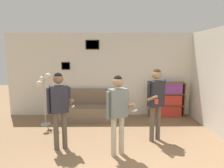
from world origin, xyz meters
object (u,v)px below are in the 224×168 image
Objects in this scene: person_player_foreground_left at (59,103)px; drinking_cup at (165,81)px; floor_lamp at (44,88)px; person_player_foreground_center at (118,107)px; bottle_on_floor at (62,123)px; person_watcher_holding_cup at (156,97)px; couch at (88,109)px; bookshelf at (167,100)px.

person_player_foreground_left is 3.61m from drinking_cup.
person_player_foreground_left reaches higher than floor_lamp.
drinking_cup is at bearing 37.92° from person_player_foreground_left.
floor_lamp is at bearing 139.21° from person_player_foreground_center.
floor_lamp is 5.44× the size of bottle_on_floor.
person_watcher_holding_cup reaches higher than person_player_foreground_left.
person_player_foreground_left is 1.02× the size of person_player_foreground_center.
couch is 1.09× the size of person_watcher_holding_cup.
person_player_foreground_left reaches higher than couch.
drinking_cup is (-0.08, 0.00, 0.62)m from bookshelf.
person_player_foreground_center is 1.14m from person_watcher_holding_cup.
person_player_foreground_center is at bearing -46.23° from bottle_on_floor.
bottle_on_floor is at bearing -18.41° from floor_lamp.
bottle_on_floor is (-3.20, -0.92, -0.45)m from bookshelf.
floor_lamp is 0.91× the size of person_player_foreground_left.
person_player_foreground_center reaches higher than bottle_on_floor.
bookshelf is 0.62m from drinking_cup.
drinking_cup is (2.46, 0.19, 0.89)m from couch.
drinking_cup reaches higher than bookshelf.
drinking_cup is at bearing 56.97° from person_player_foreground_center.
bookshelf reaches higher than couch.
person_player_foreground_left is at bearing -169.42° from person_watcher_holding_cup.
drinking_cup is at bearing 11.57° from floor_lamp.
floor_lamp is 1.67m from person_player_foreground_left.
person_watcher_holding_cup is at bearing 36.38° from person_player_foreground_center.
bookshelf is 0.69× the size of person_player_foreground_center.
person_player_foreground_left is at bearing -61.55° from floor_lamp.
person_player_foreground_center reaches higher than bookshelf.
couch is 1.65× the size of bookshelf.
drinking_cup is at bearing 68.83° from person_watcher_holding_cup.
couch is at bearing 79.26° from person_player_foreground_left.
person_player_foreground_center is at bearing -124.27° from bookshelf.
bookshelf reaches higher than bottle_on_floor.
floor_lamp is 1.12m from bottle_on_floor.
bottle_on_floor is (-0.67, -0.72, -0.19)m from couch.
bookshelf is at bearing 4.38° from couch.
couch is 18.11× the size of drinking_cup.
person_player_foreground_left is at bearing -100.74° from couch.
person_watcher_holding_cup reaches higher than person_player_foreground_center.
person_player_foreground_left reaches higher than drinking_cup.
person_player_foreground_left is 1.26m from person_player_foreground_center.
bookshelf is 0.66× the size of person_watcher_holding_cup.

